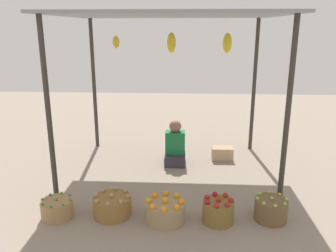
{
  "coord_description": "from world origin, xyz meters",
  "views": [
    {
      "loc": [
        0.27,
        -5.43,
        2.34
      ],
      "look_at": [
        0.0,
        -0.62,
        0.95
      ],
      "focal_mm": 36.98,
      "sensor_mm": 36.0,
      "label": 1
    }
  ],
  "objects_px": {
    "basket_red_apples": "(218,211)",
    "basket_limes": "(271,209)",
    "basket_green_chilies": "(57,209)",
    "wooden_crate_near_vendor": "(222,153)",
    "basket_oranges": "(165,211)",
    "basket_potatoes": "(112,206)",
    "vendor_person": "(175,147)"
  },
  "relations": [
    {
      "from": "basket_red_apples",
      "to": "basket_limes",
      "type": "xyz_separation_m",
      "value": [
        0.66,
        0.08,
        -0.01
      ]
    },
    {
      "from": "basket_potatoes",
      "to": "basket_limes",
      "type": "distance_m",
      "value": 2.0
    },
    {
      "from": "basket_limes",
      "to": "basket_green_chilies",
      "type": "bearing_deg",
      "value": -178.14
    },
    {
      "from": "basket_red_apples",
      "to": "wooden_crate_near_vendor",
      "type": "height_order",
      "value": "basket_red_apples"
    },
    {
      "from": "vendor_person",
      "to": "basket_potatoes",
      "type": "xyz_separation_m",
      "value": [
        -0.74,
        -1.82,
        -0.17
      ]
    },
    {
      "from": "basket_potatoes",
      "to": "basket_red_apples",
      "type": "distance_m",
      "value": 1.34
    },
    {
      "from": "basket_oranges",
      "to": "wooden_crate_near_vendor",
      "type": "height_order",
      "value": "basket_oranges"
    },
    {
      "from": "basket_green_chilies",
      "to": "basket_potatoes",
      "type": "bearing_deg",
      "value": 6.95
    },
    {
      "from": "basket_green_chilies",
      "to": "basket_red_apples",
      "type": "distance_m",
      "value": 2.03
    },
    {
      "from": "basket_red_apples",
      "to": "basket_potatoes",
      "type": "bearing_deg",
      "value": 176.63
    },
    {
      "from": "basket_green_chilies",
      "to": "basket_oranges",
      "type": "distance_m",
      "value": 1.37
    },
    {
      "from": "basket_oranges",
      "to": "basket_limes",
      "type": "relative_size",
      "value": 1.23
    },
    {
      "from": "basket_limes",
      "to": "wooden_crate_near_vendor",
      "type": "relative_size",
      "value": 1.07
    },
    {
      "from": "basket_green_chilies",
      "to": "wooden_crate_near_vendor",
      "type": "xyz_separation_m",
      "value": [
        2.28,
        2.13,
        -0.0
      ]
    },
    {
      "from": "basket_red_apples",
      "to": "wooden_crate_near_vendor",
      "type": "xyz_separation_m",
      "value": [
        0.25,
        2.12,
        -0.03
      ]
    },
    {
      "from": "vendor_person",
      "to": "basket_oranges",
      "type": "height_order",
      "value": "vendor_person"
    },
    {
      "from": "basket_red_apples",
      "to": "basket_limes",
      "type": "bearing_deg",
      "value": 7.09
    },
    {
      "from": "basket_red_apples",
      "to": "wooden_crate_near_vendor",
      "type": "relative_size",
      "value": 1.03
    },
    {
      "from": "basket_potatoes",
      "to": "basket_oranges",
      "type": "xyz_separation_m",
      "value": [
        0.69,
        -0.09,
        0.0
      ]
    },
    {
      "from": "basket_potatoes",
      "to": "basket_green_chilies",
      "type": "bearing_deg",
      "value": -173.05
    },
    {
      "from": "basket_limes",
      "to": "basket_red_apples",
      "type": "bearing_deg",
      "value": -172.91
    },
    {
      "from": "basket_limes",
      "to": "vendor_person",
      "type": "bearing_deg",
      "value": 124.79
    },
    {
      "from": "basket_red_apples",
      "to": "wooden_crate_near_vendor",
      "type": "bearing_deg",
      "value": 83.2
    },
    {
      "from": "vendor_person",
      "to": "basket_potatoes",
      "type": "height_order",
      "value": "vendor_person"
    },
    {
      "from": "basket_potatoes",
      "to": "wooden_crate_near_vendor",
      "type": "xyz_separation_m",
      "value": [
        1.59,
        2.04,
        -0.02
      ]
    },
    {
      "from": "basket_green_chilies",
      "to": "basket_limes",
      "type": "bearing_deg",
      "value": 1.86
    },
    {
      "from": "basket_green_chilies",
      "to": "basket_red_apples",
      "type": "relative_size",
      "value": 1.04
    },
    {
      "from": "basket_red_apples",
      "to": "basket_oranges",
      "type": "bearing_deg",
      "value": -179.39
    },
    {
      "from": "vendor_person",
      "to": "wooden_crate_near_vendor",
      "type": "xyz_separation_m",
      "value": [
        0.85,
        0.22,
        -0.18
      ]
    },
    {
      "from": "basket_green_chilies",
      "to": "basket_oranges",
      "type": "height_order",
      "value": "basket_oranges"
    },
    {
      "from": "vendor_person",
      "to": "basket_oranges",
      "type": "relative_size",
      "value": 1.56
    },
    {
      "from": "vendor_person",
      "to": "wooden_crate_near_vendor",
      "type": "distance_m",
      "value": 0.9
    }
  ]
}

